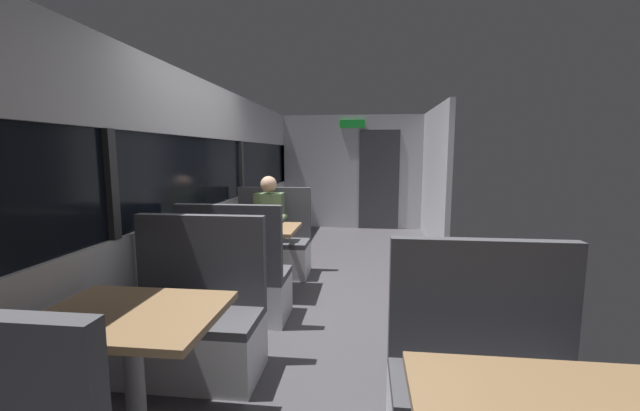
{
  "coord_description": "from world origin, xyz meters",
  "views": [
    {
      "loc": [
        0.29,
        -3.87,
        1.54
      ],
      "look_at": [
        -0.29,
        1.02,
        0.88
      ],
      "focal_mm": 22.05,
      "sensor_mm": 36.0,
      "label": 1
    }
  ],
  "objects_px": {
    "dining_table_mid_window": "(256,236)",
    "seated_passenger": "(270,234)",
    "bench_front_aisle_facing_entry": "(486,400)",
    "bench_mid_window_facing_end": "(236,285)",
    "bench_near_window_facing_entry": "(193,328)",
    "dining_table_near_window": "(131,330)",
    "bench_mid_window_facing_entry": "(272,249)"
  },
  "relations": [
    {
      "from": "dining_table_near_window",
      "to": "dining_table_mid_window",
      "type": "xyz_separation_m",
      "value": [
        0.0,
        2.31,
        0.0
      ]
    },
    {
      "from": "dining_table_near_window",
      "to": "seated_passenger",
      "type": "xyz_separation_m",
      "value": [
        0.0,
        2.94,
        -0.1
      ]
    },
    {
      "from": "seated_passenger",
      "to": "bench_mid_window_facing_end",
      "type": "bearing_deg",
      "value": -90.0
    },
    {
      "from": "dining_table_near_window",
      "to": "dining_table_mid_window",
      "type": "distance_m",
      "value": 2.31
    },
    {
      "from": "dining_table_mid_window",
      "to": "seated_passenger",
      "type": "height_order",
      "value": "seated_passenger"
    },
    {
      "from": "bench_near_window_facing_entry",
      "to": "dining_table_mid_window",
      "type": "height_order",
      "value": "bench_near_window_facing_entry"
    },
    {
      "from": "bench_mid_window_facing_end",
      "to": "bench_front_aisle_facing_entry",
      "type": "xyz_separation_m",
      "value": [
        1.79,
        -1.51,
        0.0
      ]
    },
    {
      "from": "bench_mid_window_facing_entry",
      "to": "bench_near_window_facing_entry",
      "type": "bearing_deg",
      "value": -90.0
    },
    {
      "from": "dining_table_mid_window",
      "to": "bench_mid_window_facing_end",
      "type": "relative_size",
      "value": 0.82
    },
    {
      "from": "dining_table_mid_window",
      "to": "bench_front_aisle_facing_entry",
      "type": "relative_size",
      "value": 0.82
    },
    {
      "from": "bench_front_aisle_facing_entry",
      "to": "dining_table_mid_window",
      "type": "bearing_deg",
      "value": 128.96
    },
    {
      "from": "bench_near_window_facing_entry",
      "to": "dining_table_mid_window",
      "type": "relative_size",
      "value": 1.22
    },
    {
      "from": "bench_mid_window_facing_end",
      "to": "seated_passenger",
      "type": "distance_m",
      "value": 1.34
    },
    {
      "from": "bench_near_window_facing_entry",
      "to": "dining_table_near_window",
      "type": "bearing_deg",
      "value": -90.0
    },
    {
      "from": "dining_table_mid_window",
      "to": "seated_passenger",
      "type": "xyz_separation_m",
      "value": [
        0.0,
        0.63,
        -0.1
      ]
    },
    {
      "from": "bench_front_aisle_facing_entry",
      "to": "seated_passenger",
      "type": "height_order",
      "value": "seated_passenger"
    },
    {
      "from": "bench_front_aisle_facing_entry",
      "to": "bench_near_window_facing_entry",
      "type": "bearing_deg",
      "value": 161.47
    },
    {
      "from": "bench_mid_window_facing_end",
      "to": "seated_passenger",
      "type": "height_order",
      "value": "seated_passenger"
    },
    {
      "from": "bench_front_aisle_facing_entry",
      "to": "seated_passenger",
      "type": "relative_size",
      "value": 0.87
    },
    {
      "from": "bench_mid_window_facing_end",
      "to": "bench_mid_window_facing_entry",
      "type": "xyz_separation_m",
      "value": [
        0.0,
        1.4,
        0.0
      ]
    },
    {
      "from": "dining_table_near_window",
      "to": "bench_mid_window_facing_end",
      "type": "xyz_separation_m",
      "value": [
        0.0,
        1.61,
        -0.31
      ]
    },
    {
      "from": "bench_front_aisle_facing_entry",
      "to": "bench_mid_window_facing_end",
      "type": "bearing_deg",
      "value": 139.78
    },
    {
      "from": "dining_table_near_window",
      "to": "bench_near_window_facing_entry",
      "type": "height_order",
      "value": "bench_near_window_facing_entry"
    },
    {
      "from": "seated_passenger",
      "to": "bench_front_aisle_facing_entry",
      "type": "bearing_deg",
      "value": -57.78
    },
    {
      "from": "dining_table_near_window",
      "to": "dining_table_mid_window",
      "type": "relative_size",
      "value": 1.0
    },
    {
      "from": "dining_table_near_window",
      "to": "bench_front_aisle_facing_entry",
      "type": "relative_size",
      "value": 0.82
    },
    {
      "from": "bench_front_aisle_facing_entry",
      "to": "dining_table_near_window",
      "type": "bearing_deg",
      "value": -176.82
    },
    {
      "from": "bench_front_aisle_facing_entry",
      "to": "seated_passenger",
      "type": "distance_m",
      "value": 3.36
    },
    {
      "from": "bench_front_aisle_facing_entry",
      "to": "seated_passenger",
      "type": "xyz_separation_m",
      "value": [
        -1.79,
        2.84,
        0.21
      ]
    },
    {
      "from": "bench_mid_window_facing_end",
      "to": "bench_front_aisle_facing_entry",
      "type": "height_order",
      "value": "same"
    },
    {
      "from": "dining_table_near_window",
      "to": "bench_mid_window_facing_entry",
      "type": "height_order",
      "value": "bench_mid_window_facing_entry"
    },
    {
      "from": "dining_table_mid_window",
      "to": "bench_mid_window_facing_end",
      "type": "height_order",
      "value": "bench_mid_window_facing_end"
    }
  ]
}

